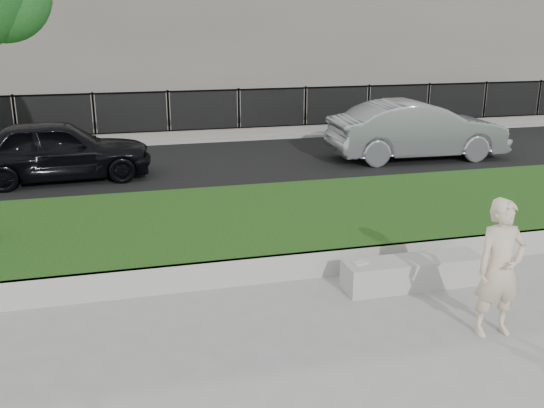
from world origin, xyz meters
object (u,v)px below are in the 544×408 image
object	(u,v)px
car_dark	(58,150)
car_silver	(417,130)
man	(500,268)
book	(360,263)
stone_bench	(413,272)

from	to	relation	value
car_dark	car_silver	distance (m)	9.18
man	car_silver	xyz separation A→B (m)	(3.62, 8.94, -0.02)
man	book	size ratio (longest dim) A/B	8.39
stone_bench	car_silver	size ratio (longest dim) A/B	0.42
car_dark	car_silver	size ratio (longest dim) A/B	0.89
man	book	xyz separation A→B (m)	(-1.10, 1.53, -0.42)
book	stone_bench	bearing A→B (deg)	-14.19
stone_bench	car_silver	xyz separation A→B (m)	(3.93, 7.45, 0.61)
car_dark	car_silver	world-z (taller)	car_silver
stone_bench	man	bearing A→B (deg)	-78.39
man	stone_bench	bearing A→B (deg)	103.26
car_dark	book	bearing A→B (deg)	-152.44
book	car_silver	distance (m)	8.80
stone_bench	car_dark	size ratio (longest dim) A/B	0.48
man	car_silver	bearing A→B (deg)	69.60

